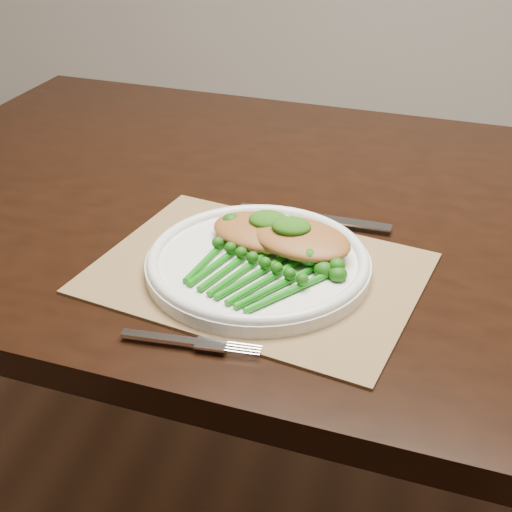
% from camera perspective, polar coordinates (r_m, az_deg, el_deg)
% --- Properties ---
extents(dining_table, '(1.68, 1.05, 0.75)m').
position_cam_1_polar(dining_table, '(1.29, 6.69, -11.33)').
color(dining_table, black).
rests_on(dining_table, ground).
extents(placemat, '(0.46, 0.38, 0.00)m').
position_cam_1_polar(placemat, '(0.92, 0.10, -1.35)').
color(placemat, olive).
rests_on(placemat, dining_table).
extents(dinner_plate, '(0.29, 0.29, 0.03)m').
position_cam_1_polar(dinner_plate, '(0.91, 0.17, -0.47)').
color(dinner_plate, white).
rests_on(dinner_plate, placemat).
extents(knife, '(0.23, 0.03, 0.01)m').
position_cam_1_polar(knife, '(1.05, 3.47, 3.27)').
color(knife, silver).
rests_on(knife, placemat).
extents(fork, '(0.16, 0.02, 0.00)m').
position_cam_1_polar(fork, '(0.79, -4.54, -6.96)').
color(fork, silver).
rests_on(fork, placemat).
extents(chicken_fillet_left, '(0.16, 0.13, 0.03)m').
position_cam_1_polar(chicken_fillet_left, '(0.95, 0.35, 1.94)').
color(chicken_fillet_left, '#985D2C').
rests_on(chicken_fillet_left, dinner_plate).
extents(chicken_fillet_right, '(0.17, 0.14, 0.03)m').
position_cam_1_polar(chicken_fillet_right, '(0.92, 3.56, 1.41)').
color(chicken_fillet_right, '#985D2C').
rests_on(chicken_fillet_right, dinner_plate).
extents(pesto_dollop_left, '(0.05, 0.04, 0.02)m').
position_cam_1_polar(pesto_dollop_left, '(0.94, 1.00, 2.90)').
color(pesto_dollop_left, '#164409').
rests_on(pesto_dollop_left, chicken_fillet_left).
extents(pesto_dollop_right, '(0.05, 0.04, 0.02)m').
position_cam_1_polar(pesto_dollop_right, '(0.92, 2.85, 2.38)').
color(pesto_dollop_right, '#164409').
rests_on(pesto_dollop_right, chicken_fillet_right).
extents(broccolini_bundle, '(0.21, 0.22, 0.04)m').
position_cam_1_polar(broccolini_bundle, '(0.88, -0.61, -1.35)').
color(broccolini_bundle, '#0F660D').
rests_on(broccolini_bundle, dinner_plate).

